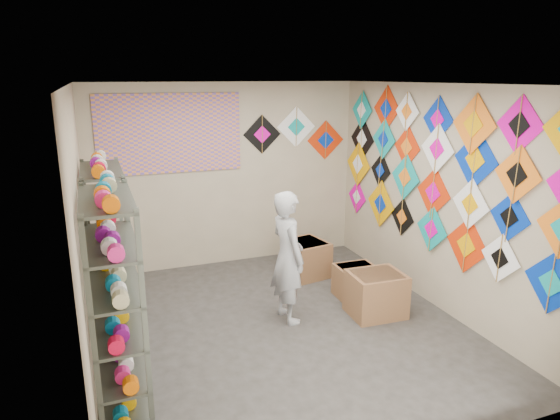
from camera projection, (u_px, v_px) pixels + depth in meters
name	position (u px, v px, depth m)	size (l,w,h in m)	color
ground	(281.00, 326.00, 5.71)	(4.50, 4.50, 0.00)	#33302C
room_walls	(281.00, 186.00, 5.29)	(4.50, 4.50, 4.50)	#B7A68B
shelf_rack_front	(116.00, 306.00, 4.09)	(0.40, 1.10, 1.90)	#4C5147
shelf_rack_back	(109.00, 255.00, 5.26)	(0.40, 1.10, 1.90)	#4C5147
string_spools	(111.00, 268.00, 4.65)	(0.12, 2.36, 0.12)	#FF248C
kite_wall_display	(435.00, 173.00, 5.97)	(0.05, 4.35, 2.05)	#042EB3
back_wall_kites	(296.00, 134.00, 7.61)	(1.65, 0.02, 0.84)	black
poster	(170.00, 134.00, 6.93)	(2.00, 0.01, 1.10)	#7150AD
shopkeeper	(288.00, 257.00, 5.71)	(0.43, 0.60, 1.55)	beige
carton_a	(376.00, 294.00, 5.95)	(0.63, 0.52, 0.52)	brown
carton_b	(356.00, 281.00, 6.46)	(0.50, 0.41, 0.41)	brown
carton_c	(306.00, 258.00, 7.13)	(0.53, 0.58, 0.51)	brown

